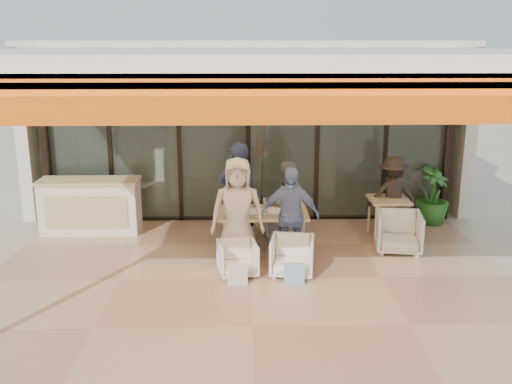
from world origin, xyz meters
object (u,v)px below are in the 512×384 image
at_px(chair_near_right, 292,254).
at_px(diner_cream, 238,212).
at_px(dining_table, 262,215).
at_px(potted_palm, 433,196).
at_px(chair_far_left, 238,220).
at_px(side_table, 389,204).
at_px(chair_far_right, 284,216).
at_px(standing_woman, 392,196).
at_px(diner_grey, 286,203).
at_px(chair_near_left, 238,257).
at_px(side_chair, 399,230).
at_px(diner_periwinkle, 290,216).
at_px(host_counter, 90,206).
at_px(diner_navy, 238,194).

relative_size(chair_near_right, diner_cream, 0.38).
relative_size(dining_table, potted_palm, 1.29).
bearing_deg(chair_far_left, side_table, 172.98).
relative_size(chair_far_right, side_table, 0.97).
bearing_deg(standing_woman, diner_grey, 14.00).
bearing_deg(dining_table, chair_far_right, 65.73).
bearing_deg(chair_far_left, chair_near_right, 110.74).
xyz_separation_m(chair_near_left, chair_near_right, (0.84, 0.00, 0.04)).
xyz_separation_m(chair_far_left, side_chair, (2.74, -0.94, 0.09)).
height_order(chair_far_left, chair_near_left, chair_near_left).
distance_m(dining_table, chair_far_right, 1.09).
height_order(chair_near_right, diner_periwinkle, diner_periwinkle).
distance_m(chair_near_right, standing_woman, 2.78).
bearing_deg(side_table, side_chair, -90.00).
bearing_deg(chair_far_right, standing_woman, 176.40).
relative_size(chair_far_right, diner_cream, 0.41).
distance_m(chair_far_right, chair_near_left, 2.08).
bearing_deg(host_counter, dining_table, -19.60).
bearing_deg(chair_near_left, potted_palm, 22.67).
xyz_separation_m(diner_cream, side_chair, (2.74, 0.46, -0.49)).
bearing_deg(side_table, diner_periwinkle, -147.51).
distance_m(side_table, standing_woman, 0.22).
xyz_separation_m(host_counter, chair_near_right, (3.61, -2.09, -0.20)).
bearing_deg(diner_navy, chair_near_right, 105.59).
xyz_separation_m(diner_navy, diner_grey, (0.84, 0.00, -0.17)).
bearing_deg(diner_periwinkle, chair_near_right, -82.18).
relative_size(diner_grey, diner_periwinkle, 0.94).
height_order(chair_far_left, chair_near_right, chair_near_right).
distance_m(chair_far_left, standing_woman, 2.89).
xyz_separation_m(diner_navy, side_table, (2.74, 0.31, -0.29)).
relative_size(chair_near_right, side_chair, 0.87).
bearing_deg(host_counter, diner_cream, -29.84).
bearing_deg(chair_near_right, side_chair, 35.56).
xyz_separation_m(diner_cream, diner_periwinkle, (0.84, 0.00, -0.08)).
bearing_deg(chair_far_right, diner_cream, 56.11).
height_order(dining_table, chair_near_left, dining_table).
relative_size(chair_far_left, chair_far_right, 0.80).
bearing_deg(diner_cream, side_chair, 9.41).
height_order(chair_far_left, diner_periwinkle, diner_periwinkle).
height_order(host_counter, chair_far_left, host_counter).
xyz_separation_m(chair_far_right, chair_near_left, (-0.84, -1.90, -0.06)).
bearing_deg(chair_near_left, diner_navy, 79.80).
bearing_deg(potted_palm, diner_navy, -164.47).
relative_size(chair_far_right, diner_navy, 0.39).
relative_size(chair_near_left, diner_cream, 0.34).
bearing_deg(chair_near_left, diner_cream, 79.80).
xyz_separation_m(chair_far_left, chair_near_right, (0.84, -1.90, 0.04)).
bearing_deg(diner_grey, diner_periwinkle, 78.38).
relative_size(diner_cream, standing_woman, 1.18).
relative_size(chair_far_right, potted_palm, 0.62).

